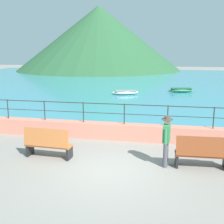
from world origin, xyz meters
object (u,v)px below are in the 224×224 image
person_walking (166,139)px  boat_1 (181,90)px  boat_2 (125,92)px  bench_main (48,143)px  bench_far (202,153)px

person_walking → boat_1: bearing=85.4°
boat_1 → boat_2: (-4.87, -2.41, 0.00)m
bench_main → boat_1: size_ratio=0.71×
bench_far → person_walking: bearing=-178.2°
person_walking → bench_main: bearing=-179.3°
boat_2 → boat_1: bearing=26.3°
boat_2 → person_walking: bearing=-76.7°
person_walking → boat_2: bearing=103.3°
bench_main → bench_far: size_ratio=1.00×
bench_far → boat_2: (-4.65, 14.70, -0.30)m
bench_far → boat_1: bearing=89.3°
bench_far → boat_2: bench_far is taller
bench_far → person_walking: person_walking is taller
bench_far → bench_main: bearing=-179.1°
boat_1 → bench_main: bearing=-108.0°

